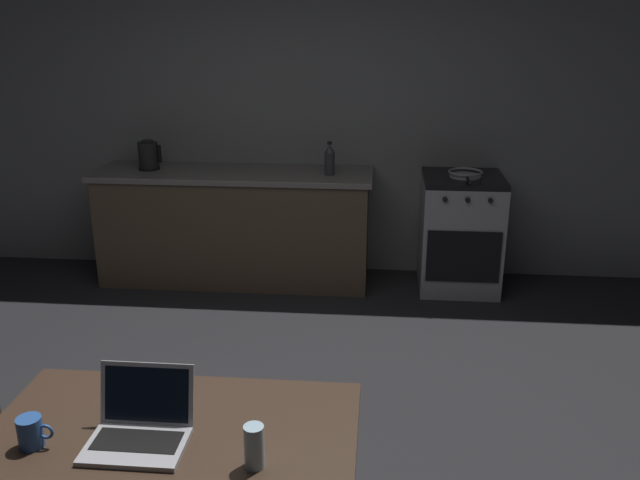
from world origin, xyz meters
TOP-DOWN VIEW (x-y plane):
  - ground_plane at (0.00, 0.00)m, footprint 12.00×12.00m
  - back_wall at (0.30, 2.67)m, footprint 6.40×0.10m
  - kitchen_counter at (-0.53, 2.32)m, footprint 2.16×0.64m
  - stove_oven at (1.24, 2.31)m, footprint 0.60×0.62m
  - dining_table at (-0.07, -0.91)m, footprint 1.25×0.85m
  - laptop at (-0.15, -0.90)m, footprint 0.32×0.28m
  - electric_kettle at (-1.19, 2.32)m, footprint 0.18×0.16m
  - bottle at (0.23, 2.27)m, footprint 0.08×0.08m
  - frying_pan at (1.25, 2.29)m, footprint 0.26×0.43m
  - coffee_mug at (-0.49, -0.97)m, footprint 0.12×0.08m
  - drinking_glass at (0.25, -1.00)m, footprint 0.06×0.06m

SIDE VIEW (x-z plane):
  - ground_plane at x=0.00m, z-range 0.00..0.00m
  - stove_oven at x=1.24m, z-range 0.00..0.89m
  - kitchen_counter at x=-0.53m, z-range 0.00..0.90m
  - dining_table at x=-0.07m, z-range 0.30..1.05m
  - laptop at x=-0.15m, z-range 0.68..0.90m
  - coffee_mug at x=-0.49m, z-range 0.75..0.85m
  - drinking_glass at x=0.25m, z-range 0.75..0.89m
  - frying_pan at x=1.25m, z-range 0.90..0.94m
  - electric_kettle at x=-1.19m, z-range 0.89..1.12m
  - bottle at x=0.23m, z-range 0.89..1.14m
  - back_wall at x=0.30m, z-range 0.00..2.73m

